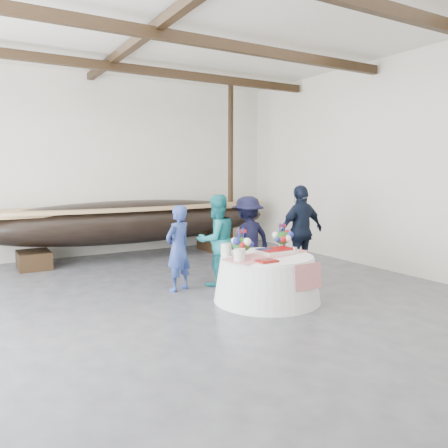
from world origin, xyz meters
TOP-DOWN VIEW (x-y plane):
  - floor at (0.00, 0.00)m, footprint 10.00×12.00m
  - wall_back at (0.00, 6.00)m, footprint 10.00×0.02m
  - wall_right at (5.00, 0.00)m, footprint 0.02×12.00m
  - pavilion_structure at (0.00, 0.86)m, footprint 9.80×11.76m
  - longboat_display at (0.72, 5.10)m, footprint 7.58×1.52m
  - banquet_table at (1.46, 0.58)m, footprint 1.76×1.76m
  - tabletop_items at (1.47, 0.74)m, footprint 1.71×1.05m
  - guest_woman_blue at (0.45, 1.87)m, footprint 0.66×0.56m
  - guest_woman_teal at (1.23, 1.87)m, footprint 0.89×0.73m
  - guest_man_left at (1.93, 1.87)m, footprint 1.12×0.72m
  - guest_man_right at (3.04, 1.59)m, footprint 1.11×0.51m

SIDE VIEW (x-z plane):
  - floor at x=0.00m, z-range -0.01..0.01m
  - banquet_table at x=1.46m, z-range 0.00..0.75m
  - guest_woman_blue at x=0.45m, z-range 0.00..1.53m
  - guest_man_left at x=1.93m, z-range 0.00..1.65m
  - guest_woman_teal at x=1.23m, z-range 0.00..1.70m
  - tabletop_items at x=1.47m, z-range 0.70..1.10m
  - longboat_display at x=0.72m, z-range 0.20..1.62m
  - guest_man_right at x=3.04m, z-range 0.00..1.85m
  - wall_back at x=0.00m, z-range 0.00..4.50m
  - wall_right at x=5.00m, z-range 0.00..4.50m
  - pavilion_structure at x=0.00m, z-range 1.75..6.25m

